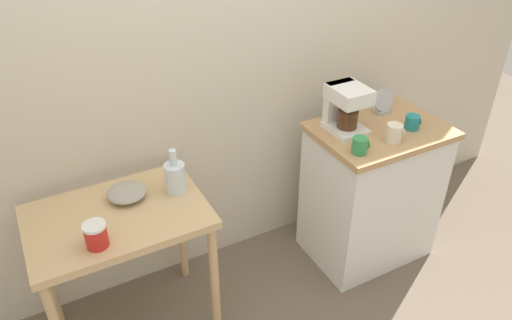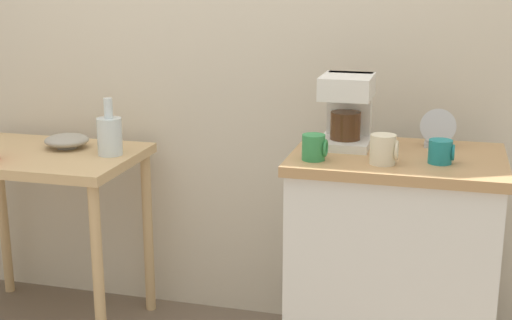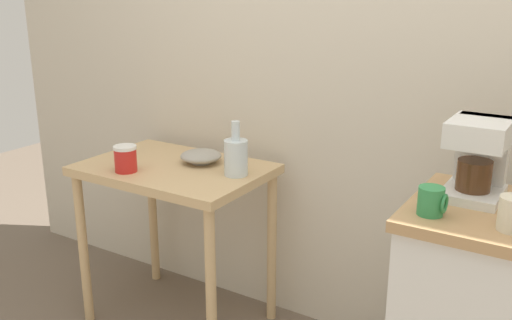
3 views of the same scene
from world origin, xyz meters
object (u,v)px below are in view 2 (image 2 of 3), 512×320
Objects in this scene: bowl_stoneware at (67,140)px; table_clock at (438,131)px; mug_dark_teal at (441,152)px; glass_carafe_vase at (110,135)px; coffee_maker at (347,107)px; mug_tall_green at (314,147)px; mug_small_cream at (384,149)px.

bowl_stoneware is 1.34× the size of table_clock.
mug_dark_teal is (1.54, -0.26, 0.12)m from bowl_stoneware.
coffee_maker reaches higher than glass_carafe_vase.
coffee_maker is 2.96× the size of mug_tall_green.
mug_dark_teal is 0.23m from table_clock.
bowl_stoneware is 1.87× the size of mug_small_cream.
mug_dark_teal is 0.61× the size of table_clock.
mug_small_cream is 0.33m from table_clock.
bowl_stoneware is 1.40m from mug_small_cream.
glass_carafe_vase is 2.67× the size of mug_tall_green.
bowl_stoneware is at bearing 170.33° from mug_dark_teal.
mug_dark_teal is at bearing -85.76° from table_clock.
glass_carafe_vase reaches higher than mug_tall_green.
coffee_maker is at bearing -1.94° from glass_carafe_vase.
mug_small_cream is at bearing -13.34° from bowl_stoneware.
glass_carafe_vase reaches higher than mug_small_cream.
mug_small_cream is (0.16, -0.23, -0.09)m from coffee_maker.
mug_small_cream is 0.19m from mug_dark_teal.
mug_tall_green reaches higher than bowl_stoneware.
coffee_maker reaches higher than mug_dark_teal.
bowl_stoneware is at bearing 163.66° from mug_tall_green.
bowl_stoneware is 0.71× the size of coffee_maker.
mug_dark_teal is (0.34, -0.17, -0.10)m from coffee_maker.
table_clock is (-0.02, 0.23, 0.02)m from mug_dark_teal.
glass_carafe_vase is 1.69× the size of table_clock.
mug_small_cream is 0.23m from mug_tall_green.
mug_tall_green is at bearing -170.76° from mug_dark_teal.
glass_carafe_vase reaches higher than mug_dark_teal.
coffee_maker is 2.61× the size of mug_small_cream.
mug_small_cream reaches higher than mug_tall_green.
table_clock reaches higher than mug_small_cream.
mug_dark_teal is (0.18, 0.06, -0.01)m from mug_small_cream.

